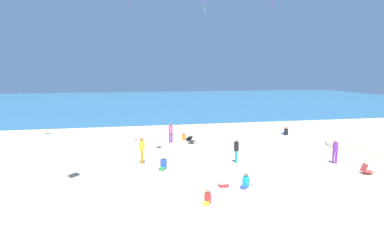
{
  "coord_description": "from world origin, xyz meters",
  "views": [
    {
      "loc": [
        -4.33,
        -15.66,
        5.91
      ],
      "look_at": [
        0.0,
        5.06,
        2.74
      ],
      "focal_mm": 30.27,
      "sensor_mm": 36.0,
      "label": 1
    }
  ],
  "objects_px": {
    "beach_chair_far_left": "(191,140)",
    "cooler_box": "(223,184)",
    "person_0": "(171,131)",
    "person_2": "(208,198)",
    "person_3": "(236,149)",
    "person_4": "(184,137)",
    "person_5": "(335,150)",
    "person_6": "(142,148)",
    "beach_chair_near_camera": "(366,170)",
    "person_8": "(163,164)",
    "person_7": "(286,132)",
    "person_1": "(246,182)"
  },
  "relations": [
    {
      "from": "person_7",
      "to": "person_6",
      "type": "bearing_deg",
      "value": 97.29
    },
    {
      "from": "beach_chair_far_left",
      "to": "cooler_box",
      "type": "xyz_separation_m",
      "value": [
        -0.41,
        -10.45,
        -0.16
      ]
    },
    {
      "from": "person_1",
      "to": "person_7",
      "type": "height_order",
      "value": "person_7"
    },
    {
      "from": "cooler_box",
      "to": "person_2",
      "type": "distance_m",
      "value": 2.34
    },
    {
      "from": "person_8",
      "to": "person_0",
      "type": "bearing_deg",
      "value": -164.0
    },
    {
      "from": "cooler_box",
      "to": "person_1",
      "type": "height_order",
      "value": "person_1"
    },
    {
      "from": "person_4",
      "to": "person_5",
      "type": "height_order",
      "value": "person_5"
    },
    {
      "from": "person_1",
      "to": "person_0",
      "type": "bearing_deg",
      "value": -123.94
    },
    {
      "from": "person_0",
      "to": "person_4",
      "type": "bearing_deg",
      "value": 114.92
    },
    {
      "from": "person_0",
      "to": "person_1",
      "type": "bearing_deg",
      "value": 4.84
    },
    {
      "from": "person_3",
      "to": "person_8",
      "type": "bearing_deg",
      "value": -160.86
    },
    {
      "from": "beach_chair_far_left",
      "to": "person_3",
      "type": "xyz_separation_m",
      "value": [
        1.75,
        -6.3,
        0.64
      ]
    },
    {
      "from": "person_2",
      "to": "person_7",
      "type": "xyz_separation_m",
      "value": [
        11.24,
        14.0,
        0.06
      ]
    },
    {
      "from": "person_0",
      "to": "person_2",
      "type": "bearing_deg",
      "value": -7.21
    },
    {
      "from": "beach_chair_near_camera",
      "to": "cooler_box",
      "type": "relative_size",
      "value": 1.35
    },
    {
      "from": "beach_chair_far_left",
      "to": "cooler_box",
      "type": "bearing_deg",
      "value": -36.24
    },
    {
      "from": "person_0",
      "to": "person_8",
      "type": "distance_m",
      "value": 7.52
    },
    {
      "from": "person_6",
      "to": "person_8",
      "type": "xyz_separation_m",
      "value": [
        1.21,
        -1.5,
        -0.71
      ]
    },
    {
      "from": "person_2",
      "to": "person_4",
      "type": "xyz_separation_m",
      "value": [
        1.44,
        13.72,
        0.0
      ]
    },
    {
      "from": "person_5",
      "to": "person_7",
      "type": "distance_m",
      "value": 9.6
    },
    {
      "from": "beach_chair_near_camera",
      "to": "person_6",
      "type": "distance_m",
      "value": 13.59
    },
    {
      "from": "cooler_box",
      "to": "person_7",
      "type": "distance_m",
      "value": 15.63
    },
    {
      "from": "person_2",
      "to": "person_4",
      "type": "distance_m",
      "value": 13.79
    },
    {
      "from": "cooler_box",
      "to": "person_3",
      "type": "height_order",
      "value": "person_3"
    },
    {
      "from": "person_3",
      "to": "person_7",
      "type": "bearing_deg",
      "value": 59.44
    },
    {
      "from": "person_0",
      "to": "person_1",
      "type": "distance_m",
      "value": 11.58
    },
    {
      "from": "cooler_box",
      "to": "person_4",
      "type": "distance_m",
      "value": 11.81
    },
    {
      "from": "beach_chair_near_camera",
      "to": "person_8",
      "type": "distance_m",
      "value": 11.94
    },
    {
      "from": "person_2",
      "to": "person_3",
      "type": "bearing_deg",
      "value": -179.99
    },
    {
      "from": "person_0",
      "to": "person_6",
      "type": "relative_size",
      "value": 0.94
    },
    {
      "from": "cooler_box",
      "to": "person_7",
      "type": "relative_size",
      "value": 0.62
    },
    {
      "from": "beach_chair_near_camera",
      "to": "person_4",
      "type": "bearing_deg",
      "value": 137.7
    },
    {
      "from": "person_4",
      "to": "person_6",
      "type": "bearing_deg",
      "value": -144.27
    },
    {
      "from": "person_3",
      "to": "beach_chair_near_camera",
      "type": "bearing_deg",
      "value": -16.39
    },
    {
      "from": "cooler_box",
      "to": "person_4",
      "type": "xyz_separation_m",
      "value": [
        0.1,
        11.81,
        0.13
      ]
    },
    {
      "from": "person_2",
      "to": "person_6",
      "type": "distance_m",
      "value": 7.57
    },
    {
      "from": "person_1",
      "to": "person_2",
      "type": "relative_size",
      "value": 1.15
    },
    {
      "from": "beach_chair_near_camera",
      "to": "person_0",
      "type": "bearing_deg",
      "value": 143.62
    },
    {
      "from": "beach_chair_far_left",
      "to": "person_0",
      "type": "height_order",
      "value": "person_0"
    },
    {
      "from": "person_7",
      "to": "person_8",
      "type": "relative_size",
      "value": 0.98
    },
    {
      "from": "beach_chair_near_camera",
      "to": "person_1",
      "type": "relative_size",
      "value": 0.91
    },
    {
      "from": "person_4",
      "to": "person_6",
      "type": "xyz_separation_m",
      "value": [
        -3.99,
        -6.63,
        0.77
      ]
    },
    {
      "from": "person_3",
      "to": "person_6",
      "type": "bearing_deg",
      "value": -176.01
    },
    {
      "from": "person_1",
      "to": "person_7",
      "type": "relative_size",
      "value": 0.93
    },
    {
      "from": "beach_chair_near_camera",
      "to": "person_8",
      "type": "bearing_deg",
      "value": 174.31
    },
    {
      "from": "person_6",
      "to": "person_0",
      "type": "bearing_deg",
      "value": -114.61
    },
    {
      "from": "person_2",
      "to": "person_5",
      "type": "distance_m",
      "value": 10.74
    },
    {
      "from": "person_2",
      "to": "person_8",
      "type": "distance_m",
      "value": 5.75
    },
    {
      "from": "beach_chair_near_camera",
      "to": "person_4",
      "type": "height_order",
      "value": "person_4"
    },
    {
      "from": "beach_chair_near_camera",
      "to": "person_1",
      "type": "bearing_deg",
      "value": -164.59
    }
  ]
}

